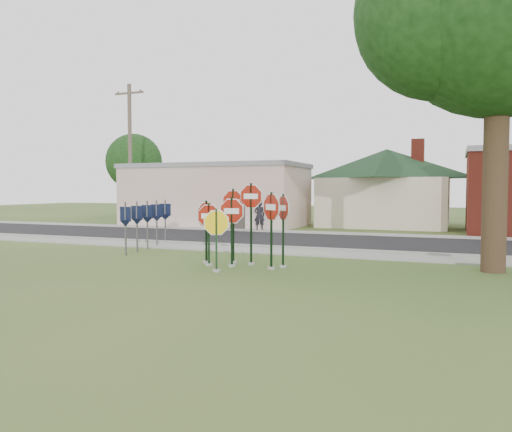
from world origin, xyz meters
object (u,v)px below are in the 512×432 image
at_px(pedestrian, 259,215).
at_px(oak_tree, 500,1).
at_px(utility_pole_near, 130,152).
at_px(stop_sign_left, 209,227).
at_px(stop_sign_center, 232,222).
at_px(stop_sign_yellow, 216,233).

bearing_deg(pedestrian, oak_tree, 114.21).
bearing_deg(utility_pole_near, stop_sign_left, -46.60).
bearing_deg(pedestrian, stop_sign_center, 84.99).
height_order(stop_sign_center, stop_sign_left, stop_sign_center).
height_order(stop_sign_yellow, stop_sign_left, stop_sign_left).
bearing_deg(stop_sign_center, pedestrian, 107.85).
bearing_deg(stop_sign_yellow, pedestrian, 106.52).
bearing_deg(utility_pole_near, oak_tree, -28.55).
bearing_deg(utility_pole_near, pedestrian, -3.86).
height_order(utility_pole_near, pedestrian, utility_pole_near).
distance_m(stop_sign_yellow, oak_tree, 10.71).
xyz_separation_m(stop_sign_yellow, stop_sign_left, (-0.75, 0.97, 0.10)).
distance_m(stop_sign_left, oak_tree, 10.97).
xyz_separation_m(oak_tree, pedestrian, (-11.88, 11.05, -7.04)).
xyz_separation_m(stop_sign_yellow, pedestrian, (-4.19, 14.14, -0.25)).
distance_m(stop_sign_center, stop_sign_left, 0.79).
bearing_deg(stop_sign_center, stop_sign_left, -171.65).
distance_m(oak_tree, pedestrian, 17.68).
bearing_deg(stop_sign_left, utility_pole_near, 133.40).
distance_m(stop_sign_center, stop_sign_yellow, 1.11).
bearing_deg(pedestrian, stop_sign_left, 81.80).
bearing_deg(stop_sign_left, stop_sign_yellow, -52.26).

